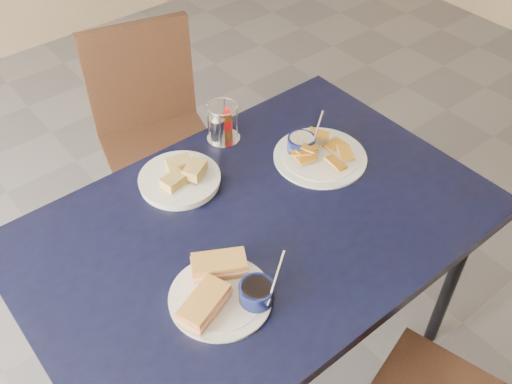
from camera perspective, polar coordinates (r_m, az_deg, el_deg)
ground at (r=2.34m, az=-3.88°, el=-12.65°), size 6.00×6.00×0.00m
dining_table at (r=1.68m, az=0.06°, el=-4.34°), size 1.34×0.90×0.75m
chair_far at (r=2.39m, az=-10.83°, el=6.65°), size 0.53×0.52×0.92m
sandwich_plate at (r=1.46m, az=-3.27°, el=-9.73°), size 0.30×0.27×0.12m
plantain_plate at (r=1.85m, az=5.87°, el=3.98°), size 0.30×0.30×0.12m
bread_basket at (r=1.76m, az=-7.56°, el=1.39°), size 0.25×0.25×0.07m
condiment_caddy at (r=1.89m, az=-3.47°, el=6.62°), size 0.11×0.11×0.14m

